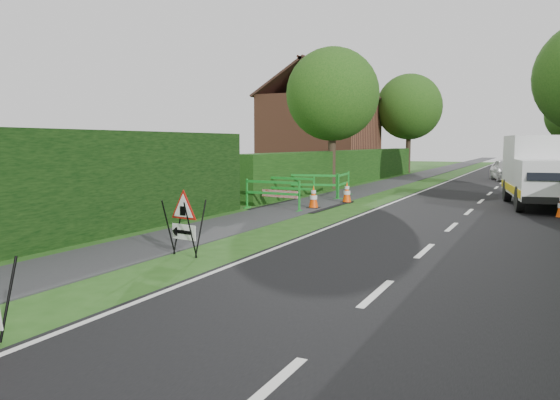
% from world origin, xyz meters
% --- Properties ---
extents(ground, '(120.00, 120.00, 0.00)m').
position_xyz_m(ground, '(0.00, 0.00, 0.00)').
color(ground, '#234E16').
rests_on(ground, ground).
extents(road_surface, '(6.00, 90.00, 0.02)m').
position_xyz_m(road_surface, '(2.50, 35.00, 0.00)').
color(road_surface, black).
rests_on(road_surface, ground).
extents(footpath, '(2.00, 90.00, 0.02)m').
position_xyz_m(footpath, '(-3.00, 35.00, 0.01)').
color(footpath, '#2D2D30').
rests_on(footpath, ground).
extents(hedge_west_far, '(1.00, 24.00, 1.80)m').
position_xyz_m(hedge_west_far, '(-5.00, 22.00, 0.00)').
color(hedge_west_far, '#14380F').
rests_on(hedge_west_far, ground).
extents(house_west, '(7.50, 7.40, 7.88)m').
position_xyz_m(house_west, '(-10.00, 30.00, 2.90)').
color(house_west, brown).
rests_on(house_west, ground).
extents(tree_nw, '(4.40, 4.40, 6.70)m').
position_xyz_m(tree_nw, '(-4.60, 18.00, 4.48)').
color(tree_nw, '#2D2116').
rests_on(tree_nw, ground).
extents(tree_fw, '(4.80, 4.80, 7.24)m').
position_xyz_m(tree_fw, '(-4.60, 34.00, 4.83)').
color(tree_fw, '#2D2116').
rests_on(tree_fw, ground).
extents(triangle_sign, '(0.86, 0.86, 1.10)m').
position_xyz_m(triangle_sign, '(-1.62, 1.93, 0.76)').
color(triangle_sign, black).
rests_on(triangle_sign, ground).
extents(works_van, '(2.98, 5.67, 2.46)m').
position_xyz_m(works_van, '(4.55, 14.20, 1.30)').
color(works_van, silver).
rests_on(works_van, ground).
extents(traffic_cone_2, '(0.38, 0.38, 0.79)m').
position_xyz_m(traffic_cone_2, '(4.95, 15.37, 0.39)').
color(traffic_cone_2, black).
rests_on(traffic_cone_2, ground).
extents(traffic_cone_3, '(0.38, 0.38, 0.79)m').
position_xyz_m(traffic_cone_3, '(-2.36, 10.31, 0.39)').
color(traffic_cone_3, black).
rests_on(traffic_cone_3, ground).
extents(traffic_cone_4, '(0.38, 0.38, 0.79)m').
position_xyz_m(traffic_cone_4, '(-1.92, 12.47, 0.39)').
color(traffic_cone_4, black).
rests_on(traffic_cone_4, ground).
extents(ped_barrier_0, '(2.08, 0.48, 1.00)m').
position_xyz_m(ped_barrier_0, '(-3.42, 9.35, 0.63)').
color(ped_barrier_0, '#1A9429').
rests_on(ped_barrier_0, ground).
extents(ped_barrier_1, '(2.07, 0.44, 1.00)m').
position_xyz_m(ped_barrier_1, '(-3.76, 11.35, 0.63)').
color(ped_barrier_1, '#1A9429').
rests_on(ped_barrier_1, ground).
extents(ped_barrier_2, '(2.09, 0.79, 1.00)m').
position_xyz_m(ped_barrier_2, '(-3.68, 13.34, 0.63)').
color(ped_barrier_2, '#1A9429').
rests_on(ped_barrier_2, ground).
extents(ped_barrier_3, '(0.62, 2.09, 1.00)m').
position_xyz_m(ped_barrier_3, '(-2.76, 14.51, 0.63)').
color(ped_barrier_3, '#1A9429').
rests_on(ped_barrier_3, ground).
extents(redwhite_plank, '(1.49, 0.28, 0.25)m').
position_xyz_m(redwhite_plank, '(-3.61, 10.28, 0.00)').
color(redwhite_plank, red).
rests_on(redwhite_plank, ground).
extents(hatchback_car, '(2.39, 4.05, 1.29)m').
position_xyz_m(hatchback_car, '(2.62, 27.70, 0.65)').
color(hatchback_car, white).
rests_on(hatchback_car, ground).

